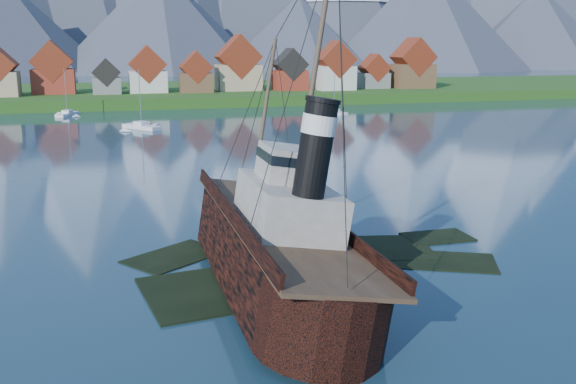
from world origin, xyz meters
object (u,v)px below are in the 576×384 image
object	(u,v)px
sailboat_c	(142,127)
sailboat_f	(67,115)
sailboat_e	(334,113)
tugboat_wreck	(264,238)

from	to	relation	value
sailboat_c	sailboat_f	xyz separation A→B (m)	(-16.41, 30.13, -0.01)
sailboat_c	sailboat_e	bearing A→B (deg)	-16.73
tugboat_wreck	sailboat_c	distance (m)	92.82
sailboat_c	sailboat_f	bearing A→B (deg)	82.69
tugboat_wreck	sailboat_f	world-z (taller)	tugboat_wreck
sailboat_c	sailboat_f	distance (m)	34.31
tugboat_wreck	sailboat_f	xyz separation A→B (m)	(-20.83, 122.79, -3.01)
tugboat_wreck	sailboat_c	size ratio (longest dim) A/B	2.58
sailboat_e	sailboat_f	xyz separation A→B (m)	(-65.25, 13.15, 0.05)
sailboat_e	sailboat_f	size ratio (longest dim) A/B	0.87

